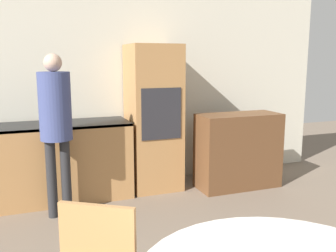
% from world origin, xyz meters
% --- Properties ---
extents(wall_back, '(6.08, 0.05, 2.60)m').
position_xyz_m(wall_back, '(0.00, 5.08, 1.30)').
color(wall_back, beige).
rests_on(wall_back, ground_plane).
extents(kitchen_counter, '(2.31, 0.60, 0.89)m').
position_xyz_m(kitchen_counter, '(-1.03, 4.74, 0.46)').
color(kitchen_counter, '#AD7A47').
rests_on(kitchen_counter, ground_plane).
extents(oven_unit, '(0.60, 0.59, 1.78)m').
position_xyz_m(oven_unit, '(0.47, 4.75, 0.89)').
color(oven_unit, '#AD7A47').
rests_on(oven_unit, ground_plane).
extents(sideboard, '(1.04, 0.45, 0.94)m').
position_xyz_m(sideboard, '(1.47, 4.39, 0.47)').
color(sideboard, brown).
rests_on(sideboard, ground_plane).
extents(person_standing, '(0.32, 0.32, 1.65)m').
position_xyz_m(person_standing, '(-0.72, 4.24, 1.03)').
color(person_standing, '#262628').
rests_on(person_standing, ground_plane).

